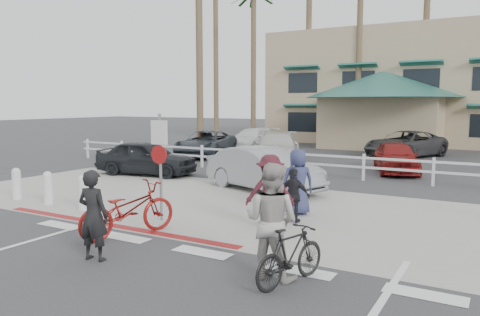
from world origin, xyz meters
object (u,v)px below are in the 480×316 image
Objects in this scene: car_white_sedan at (263,169)px; car_red_compact at (146,158)px; bike_red at (128,210)px; bike_black at (291,255)px; sign_post at (160,161)px.

car_white_sedan reaches higher than car_red_compact.
bike_red is 1.41× the size of bike_black.
sign_post is 5.00m from bike_black.
car_red_compact reaches higher than bike_black.
bike_black is at bearing -130.06° from car_white_sedan.
car_red_compact is (-5.59, 0.69, -0.02)m from car_white_sedan.
bike_black is at bearing -26.54° from sign_post.
car_red_compact reaches higher than bike_red.
car_red_compact is at bearing -32.27° from bike_red.
car_white_sedan reaches higher than bike_black.
car_red_compact is (-5.49, 6.87, 0.11)m from bike_red.
bike_red is at bearing 6.51° from bike_black.
bike_red reaches higher than bike_black.
sign_post is 1.31× the size of bike_red.
sign_post reaches higher than bike_red.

